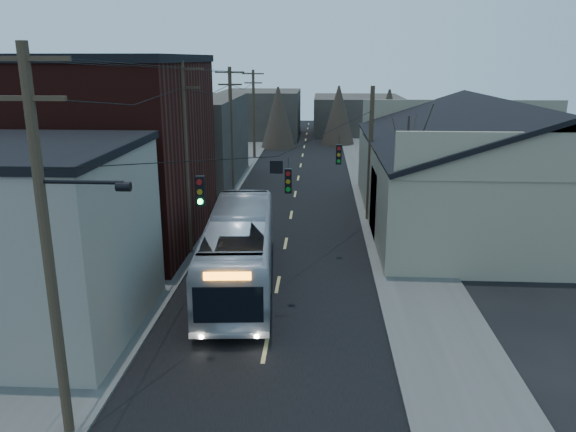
# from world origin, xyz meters

# --- Properties ---
(road_surface) EXTENTS (9.00, 110.00, 0.02)m
(road_surface) POSITION_xyz_m (0.00, 30.00, 0.01)
(road_surface) COLOR black
(road_surface) RESTS_ON ground
(sidewalk_left) EXTENTS (4.00, 110.00, 0.12)m
(sidewalk_left) POSITION_xyz_m (-6.50, 30.00, 0.06)
(sidewalk_left) COLOR #474744
(sidewalk_left) RESTS_ON ground
(sidewalk_right) EXTENTS (4.00, 110.00, 0.12)m
(sidewalk_right) POSITION_xyz_m (6.50, 30.00, 0.06)
(sidewalk_right) COLOR #474744
(sidewalk_right) RESTS_ON ground
(building_clapboard) EXTENTS (8.00, 8.00, 7.00)m
(building_clapboard) POSITION_xyz_m (-9.00, 9.00, 3.50)
(building_clapboard) COLOR gray
(building_clapboard) RESTS_ON ground
(building_brick) EXTENTS (10.00, 12.00, 10.00)m
(building_brick) POSITION_xyz_m (-10.00, 20.00, 5.00)
(building_brick) COLOR black
(building_brick) RESTS_ON ground
(building_left_far) EXTENTS (9.00, 14.00, 7.00)m
(building_left_far) POSITION_xyz_m (-9.50, 36.00, 3.50)
(building_left_far) COLOR #352E2A
(building_left_far) RESTS_ON ground
(warehouse) EXTENTS (16.16, 20.60, 7.73)m
(warehouse) POSITION_xyz_m (13.00, 25.00, 2.70)
(warehouse) COLOR gray
(warehouse) RESTS_ON ground
(building_far_left) EXTENTS (10.00, 12.00, 6.00)m
(building_far_left) POSITION_xyz_m (-6.00, 65.00, 3.00)
(building_far_left) COLOR #352E2A
(building_far_left) RESTS_ON ground
(building_far_right) EXTENTS (12.00, 14.00, 5.00)m
(building_far_right) POSITION_xyz_m (7.00, 70.00, 2.50)
(building_far_right) COLOR #352E2A
(building_far_right) RESTS_ON ground
(bare_tree) EXTENTS (0.40, 0.40, 7.20)m
(bare_tree) POSITION_xyz_m (6.50, 20.00, 3.60)
(bare_tree) COLOR black
(bare_tree) RESTS_ON ground
(utility_lines) EXTENTS (11.24, 45.28, 10.50)m
(utility_lines) POSITION_xyz_m (-3.11, 24.14, 4.95)
(utility_lines) COLOR #382B1E
(utility_lines) RESTS_ON ground
(bus) EXTENTS (3.80, 12.45, 3.42)m
(bus) POSITION_xyz_m (-1.75, 13.93, 1.71)
(bus) COLOR #AFB3BB
(bus) RESTS_ON ground
(parked_car) EXTENTS (1.84, 4.38, 1.41)m
(parked_car) POSITION_xyz_m (-3.44, 26.41, 0.70)
(parked_car) COLOR #A5A7AD
(parked_car) RESTS_ON ground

